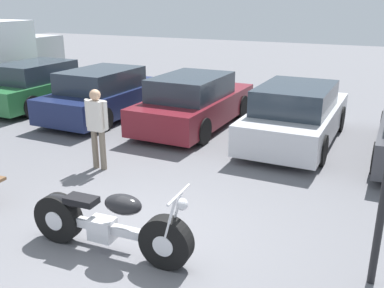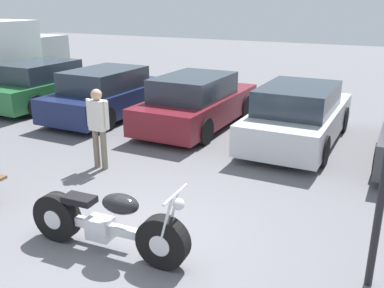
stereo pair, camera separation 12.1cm
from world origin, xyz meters
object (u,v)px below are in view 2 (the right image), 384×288
(motorcycle, at_px, (105,223))
(parked_car_silver, at_px, (299,116))
(parked_car_maroon, at_px, (197,102))
(person_standing, at_px, (98,122))
(parked_car_green, at_px, (45,85))
(parked_car_navy, at_px, (109,94))

(motorcycle, height_order, parked_car_silver, parked_car_silver)
(motorcycle, distance_m, parked_car_silver, 5.90)
(parked_car_maroon, height_order, parked_car_silver, same)
(parked_car_maroon, height_order, person_standing, person_standing)
(parked_car_maroon, bearing_deg, motorcycle, -75.16)
(parked_car_green, bearing_deg, parked_car_navy, -4.97)
(parked_car_silver, bearing_deg, motorcycle, -101.17)
(parked_car_navy, distance_m, parked_car_maroon, 2.72)
(parked_car_navy, relative_size, person_standing, 2.68)
(person_standing, bearing_deg, motorcycle, -50.33)
(parked_car_navy, height_order, parked_car_maroon, same)
(parked_car_green, xyz_separation_m, parked_car_maroon, (5.42, -0.05, 0.00))
(person_standing, bearing_deg, parked_car_green, 144.39)
(motorcycle, bearing_deg, parked_car_green, 139.49)
(parked_car_green, bearing_deg, person_standing, -35.61)
(parked_car_maroon, distance_m, parked_car_silver, 2.71)
(motorcycle, height_order, parked_car_maroon, parked_car_maroon)
(motorcycle, bearing_deg, person_standing, 129.67)
(parked_car_green, height_order, parked_car_navy, same)
(parked_car_navy, bearing_deg, person_standing, -55.53)
(parked_car_navy, distance_m, person_standing, 4.08)
(motorcycle, height_order, person_standing, person_standing)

